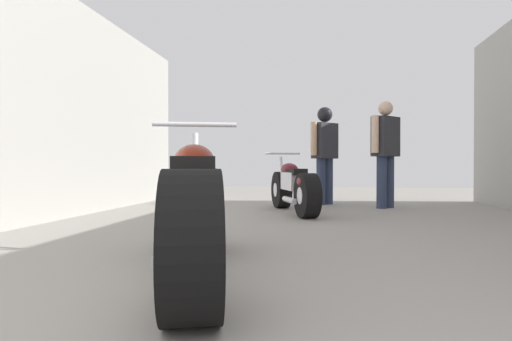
{
  "coord_description": "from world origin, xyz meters",
  "views": [
    {
      "loc": [
        0.2,
        -0.28,
        0.66
      ],
      "look_at": [
        -0.44,
        3.64,
        0.61
      ],
      "focal_mm": 28.78,
      "sensor_mm": 36.0,
      "label": 1
    }
  ],
  "objects_px": {
    "motorcycle_maroon_cruiser": "(194,209)",
    "mechanic_with_helmet": "(325,146)",
    "mechanic_in_blue": "(385,148)",
    "motorcycle_black_naked": "(294,187)"
  },
  "relations": [
    {
      "from": "motorcycle_maroon_cruiser",
      "to": "mechanic_with_helmet",
      "type": "xyz_separation_m",
      "value": [
        0.79,
        4.77,
        0.59
      ]
    },
    {
      "from": "motorcycle_maroon_cruiser",
      "to": "motorcycle_black_naked",
      "type": "bearing_deg",
      "value": 84.27
    },
    {
      "from": "motorcycle_black_naked",
      "to": "mechanic_in_blue",
      "type": "xyz_separation_m",
      "value": [
        1.37,
        0.89,
        0.59
      ]
    },
    {
      "from": "motorcycle_black_naked",
      "to": "mechanic_in_blue",
      "type": "bearing_deg",
      "value": 32.9
    },
    {
      "from": "motorcycle_maroon_cruiser",
      "to": "mechanic_in_blue",
      "type": "height_order",
      "value": "mechanic_in_blue"
    },
    {
      "from": "mechanic_in_blue",
      "to": "motorcycle_maroon_cruiser",
      "type": "bearing_deg",
      "value": -111.61
    },
    {
      "from": "motorcycle_black_naked",
      "to": "mechanic_with_helmet",
      "type": "distance_m",
      "value": 1.52
    },
    {
      "from": "motorcycle_maroon_cruiser",
      "to": "mechanic_with_helmet",
      "type": "bearing_deg",
      "value": 80.65
    },
    {
      "from": "motorcycle_maroon_cruiser",
      "to": "mechanic_in_blue",
      "type": "distance_m",
      "value": 4.71
    },
    {
      "from": "motorcycle_black_naked",
      "to": "mechanic_with_helmet",
      "type": "xyz_separation_m",
      "value": [
        0.44,
        1.31,
        0.64
      ]
    }
  ]
}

